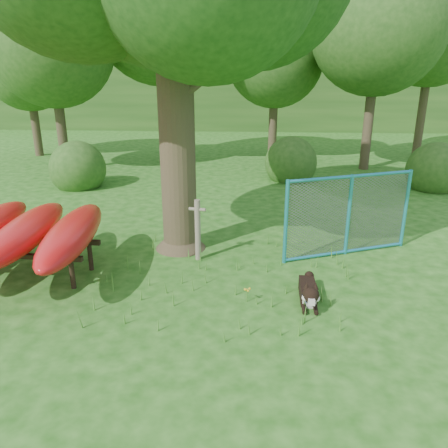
{
  "coord_description": "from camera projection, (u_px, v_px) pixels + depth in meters",
  "views": [
    {
      "loc": [
        0.7,
        -6.14,
        3.55
      ],
      "look_at": [
        0.2,
        1.2,
        1.0
      ],
      "focal_mm": 35.0,
      "sensor_mm": 36.0,
      "label": 1
    }
  ],
  "objects": [
    {
      "name": "ground",
      "position": [
        207.0,
        307.0,
        7.0
      ],
      "size": [
        80.0,
        80.0,
        0.0
      ],
      "primitive_type": "plane",
      "color": "#195110",
      "rests_on": "ground"
    },
    {
      "name": "wooden_post",
      "position": [
        198.0,
        228.0,
        8.58
      ],
      "size": [
        0.34,
        0.13,
        1.24
      ],
      "rotation": [
        0.0,
        0.0,
        -0.17
      ],
      "color": "#716455",
      "rests_on": "ground"
    },
    {
      "name": "kayak_rack",
      "position": [
        4.0,
        231.0,
        7.85
      ],
      "size": [
        3.56,
        3.43,
        1.13
      ],
      "rotation": [
        0.0,
        0.0,
        -0.06
      ],
      "color": "black",
      "rests_on": "ground"
    },
    {
      "name": "husky_dog",
      "position": [
        309.0,
        293.0,
        7.08
      ],
      "size": [
        0.3,
        1.13,
        0.5
      ],
      "rotation": [
        0.0,
        0.0,
        -0.03
      ],
      "color": "black",
      "rests_on": "ground"
    },
    {
      "name": "fence_section",
      "position": [
        349.0,
        215.0,
        8.78
      ],
      "size": [
        2.68,
        1.17,
        2.8
      ],
      "rotation": [
        0.0,
        0.0,
        0.39
      ],
      "color": "teal",
      "rests_on": "ground"
    },
    {
      "name": "wildflower_clump",
      "position": [
        247.0,
        291.0,
        7.09
      ],
      "size": [
        0.12,
        0.11,
        0.25
      ],
      "rotation": [
        0.0,
        0.0,
        -0.08
      ],
      "color": "#46822A",
      "rests_on": "ground"
    },
    {
      "name": "bg_tree_a",
      "position": [
        51.0,
        45.0,
        15.37
      ],
      "size": [
        4.4,
        4.4,
        6.7
      ],
      "color": "#392F1F",
      "rests_on": "ground"
    },
    {
      "name": "bg_tree_b",
      "position": [
        160.0,
        16.0,
        16.66
      ],
      "size": [
        5.2,
        5.2,
        8.22
      ],
      "color": "#392F1F",
      "rests_on": "ground"
    },
    {
      "name": "bg_tree_c",
      "position": [
        275.0,
        58.0,
        17.81
      ],
      "size": [
        4.0,
        4.0,
        6.12
      ],
      "color": "#392F1F",
      "rests_on": "ground"
    },
    {
      "name": "bg_tree_d",
      "position": [
        378.0,
        27.0,
        15.38
      ],
      "size": [
        4.8,
        4.8,
        7.5
      ],
      "color": "#392F1F",
      "rests_on": "ground"
    },
    {
      "name": "bg_tree_e",
      "position": [
        434.0,
        30.0,
        17.96
      ],
      "size": [
        4.6,
        4.6,
        7.55
      ],
      "color": "#392F1F",
      "rests_on": "ground"
    },
    {
      "name": "bg_tree_f",
      "position": [
        28.0,
        68.0,
        18.6
      ],
      "size": [
        3.6,
        3.6,
        5.55
      ],
      "color": "#392F1F",
      "rests_on": "ground"
    },
    {
      "name": "shrub_left",
      "position": [
        80.0,
        187.0,
        14.38
      ],
      "size": [
        1.8,
        1.8,
        1.8
      ],
      "primitive_type": "sphere",
      "color": "#254E19",
      "rests_on": "ground"
    },
    {
      "name": "shrub_right",
      "position": [
        432.0,
        189.0,
        14.12
      ],
      "size": [
        1.8,
        1.8,
        1.8
      ],
      "primitive_type": "sphere",
      "color": "#254E19",
      "rests_on": "ground"
    },
    {
      "name": "shrub_mid",
      "position": [
        290.0,
        179.0,
        15.35
      ],
      "size": [
        1.8,
        1.8,
        1.8
      ],
      "primitive_type": "sphere",
      "color": "#254E19",
      "rests_on": "ground"
    },
    {
      "name": "wooded_hillside",
      "position": [
        246.0,
        81.0,
        32.4
      ],
      "size": [
        80.0,
        12.0,
        6.0
      ],
      "primitive_type": "cube",
      "color": "#254E19",
      "rests_on": "ground"
    }
  ]
}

